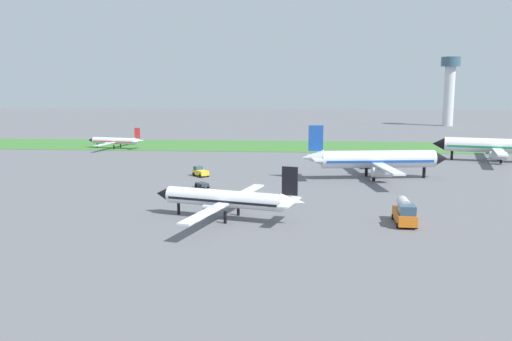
% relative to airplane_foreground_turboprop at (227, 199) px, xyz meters
% --- Properties ---
extents(ground_plane, '(600.00, 600.00, 0.00)m').
position_rel_airplane_foreground_turboprop_xyz_m(ground_plane, '(1.74, 16.36, -2.83)').
color(ground_plane, slate).
extents(grass_taxiway_strip, '(360.00, 28.00, 0.08)m').
position_rel_airplane_foreground_turboprop_xyz_m(grass_taxiway_strip, '(1.74, 86.40, -2.79)').
color(grass_taxiway_strip, '#3D7533').
rests_on(grass_taxiway_strip, ground_plane).
extents(airplane_foreground_turboprop, '(21.84, 25.30, 7.75)m').
position_rel_airplane_foreground_turboprop_xyz_m(airplane_foreground_turboprop, '(0.00, 0.00, 0.00)').
color(airplane_foreground_turboprop, white).
rests_on(airplane_foreground_turboprop, ground_plane).
extents(airplane_midfield_jet, '(29.06, 29.52, 10.45)m').
position_rel_airplane_foreground_turboprop_xyz_m(airplane_midfield_jet, '(24.55, 33.50, 0.93)').
color(airplane_midfield_jet, silver).
rests_on(airplane_midfield_jet, ground_plane).
extents(airplane_parked_jet_far, '(28.71, 29.06, 10.41)m').
position_rel_airplane_foreground_turboprop_xyz_m(airplane_parked_jet_far, '(56.18, 58.87, 0.92)').
color(airplane_parked_jet_far, white).
rests_on(airplane_parked_jet_far, ground_plane).
extents(airplane_taxiing_turboprop, '(17.31, 20.11, 6.08)m').
position_rel_airplane_foreground_turboprop_xyz_m(airplane_taxiing_turboprop, '(-42.11, 76.75, -0.61)').
color(airplane_taxiing_turboprop, silver).
rests_on(airplane_taxiing_turboprop, ground_plane).
extents(fuel_truck_near_gate, '(2.84, 6.58, 3.29)m').
position_rel_airplane_foreground_turboprop_xyz_m(fuel_truck_near_gate, '(23.79, -0.88, -1.25)').
color(fuel_truck_near_gate, orange).
rests_on(fuel_truck_near_gate, ground_plane).
extents(baggage_cart_midfield, '(2.87, 2.95, 0.90)m').
position_rel_airplane_foreground_turboprop_xyz_m(baggage_cart_midfield, '(-7.38, 21.57, -2.26)').
color(baggage_cart_midfield, '#2D333D').
rests_on(baggage_cart_midfield, ground_plane).
extents(pushback_tug_by_runway, '(3.71, 3.91, 1.95)m').
position_rel_airplane_foreground_turboprop_xyz_m(pushback_tug_by_runway, '(-9.86, 33.45, -1.92)').
color(pushback_tug_by_runway, yellow).
rests_on(pushback_tug_by_runway, ground_plane).
extents(control_tower, '(8.00, 8.00, 29.23)m').
position_rel_airplane_foreground_turboprop_xyz_m(control_tower, '(73.52, 167.22, 14.81)').
color(control_tower, silver).
rests_on(control_tower, ground_plane).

